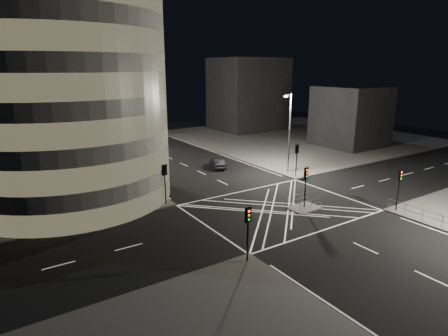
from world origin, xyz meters
TOP-DOWN VIEW (x-y plane):
  - ground at (0.00, 0.00)m, footprint 120.00×120.00m
  - sidewalk_far_right at (29.00, 27.00)m, footprint 42.00×42.00m
  - central_island at (2.00, -1.50)m, footprint 3.00×2.00m
  - office_tower_curved at (-20.74, 18.74)m, footprint 30.00×29.00m
  - building_right_far at (26.00, 40.00)m, footprint 14.00×12.00m
  - building_right_near at (30.00, 16.00)m, footprint 10.00×10.00m
  - building_far_end at (-4.00, 58.00)m, footprint 18.00×8.00m
  - tree_a at (-10.50, 9.00)m, footprint 3.98×3.98m
  - tree_b at (-10.50, 15.00)m, footprint 3.97×3.97m
  - tree_c at (-10.50, 21.00)m, footprint 4.61×4.61m
  - tree_d at (-10.50, 27.00)m, footprint 4.71×4.71m
  - tree_e at (-10.50, 33.00)m, footprint 4.27×4.27m
  - traffic_signal_fl at (-8.80, 6.80)m, footprint 0.55×0.22m
  - traffic_signal_nl at (-8.80, -6.80)m, footprint 0.55×0.22m
  - traffic_signal_fr at (8.80, 6.80)m, footprint 0.55×0.22m
  - traffic_signal_nr at (8.80, -6.80)m, footprint 0.55×0.22m
  - traffic_signal_island at (2.00, -1.50)m, footprint 0.55×0.22m
  - street_lamp_left_near at (-9.44, 12.00)m, footprint 1.25×0.25m
  - street_lamp_left_far at (-9.44, 30.00)m, footprint 1.25×0.25m
  - street_lamp_right_far at (9.44, 9.00)m, footprint 1.25×0.25m
  - railing_island_south at (2.00, -2.40)m, footprint 2.80×0.06m
  - railing_island_north at (2.00, -0.60)m, footprint 2.80×0.06m
  - sedan at (3.01, 15.90)m, footprint 2.75×4.43m

SIDE VIEW (x-z plane):
  - ground at x=0.00m, z-range 0.00..0.00m
  - sidewalk_far_right at x=29.00m, z-range 0.00..0.15m
  - central_island at x=2.00m, z-range 0.00..0.15m
  - sedan at x=3.01m, z-range 0.00..1.38m
  - railing_island_south at x=2.00m, z-range 0.15..1.25m
  - railing_island_north at x=2.00m, z-range 0.15..1.25m
  - traffic_signal_fl at x=-8.80m, z-range 0.91..4.91m
  - traffic_signal_nl at x=-8.80m, z-range 0.91..4.91m
  - traffic_signal_fr at x=8.80m, z-range 0.91..4.91m
  - traffic_signal_nr at x=8.80m, z-range 0.91..4.91m
  - traffic_signal_island at x=2.00m, z-range 0.91..4.91m
  - tree_a at x=-10.50m, z-range 0.95..7.13m
  - tree_e at x=-10.50m, z-range 1.22..8.30m
  - tree_c at x=-10.50m, z-range 1.18..8.54m
  - tree_b at x=-10.50m, z-range 1.43..8.60m
  - tree_d at x=-10.50m, z-range 1.26..8.93m
  - building_right_near at x=30.00m, z-range 0.15..10.15m
  - street_lamp_left_near at x=-9.44m, z-range 0.54..10.54m
  - street_lamp_left_far at x=-9.44m, z-range 0.54..10.54m
  - street_lamp_right_far at x=9.44m, z-range 0.54..10.54m
  - building_right_far at x=26.00m, z-range 0.15..15.15m
  - building_far_end at x=-4.00m, z-range 0.00..18.00m
  - office_tower_curved at x=-20.74m, z-range -0.95..26.25m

